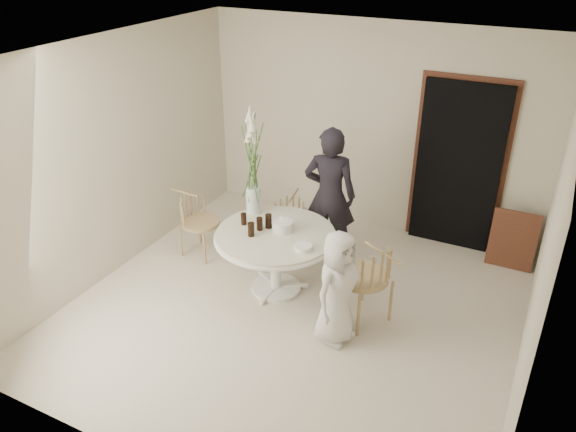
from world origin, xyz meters
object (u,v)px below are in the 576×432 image
at_px(girl, 330,196).
at_px(flower_vase, 252,164).
at_px(table, 276,242).
at_px(boy, 337,288).
at_px(chair_left, 193,214).
at_px(birthday_cake, 283,226).
at_px(chair_right, 372,274).
at_px(chair_far, 291,218).

height_order(girl, flower_vase, flower_vase).
distance_m(table, boy, 1.04).
distance_m(chair_left, boy, 2.35).
bearing_deg(chair_left, birthday_cake, -94.24).
distance_m(table, flower_vase, 0.90).
xyz_separation_m(table, chair_right, (1.14, -0.12, -0.01)).
bearing_deg(chair_far, boy, -57.97).
bearing_deg(chair_left, girl, -64.39).
distance_m(chair_far, girl, 0.58).
height_order(chair_far, boy, boy).
bearing_deg(girl, chair_right, 118.81).
bearing_deg(chair_far, birthday_cake, -80.38).
relative_size(chair_far, flower_vase, 0.61).
distance_m(girl, flower_vase, 1.03).
height_order(table, chair_right, chair_right).
bearing_deg(chair_left, chair_right, -95.15).
relative_size(boy, flower_vase, 0.94).
distance_m(chair_right, girl, 1.37).
bearing_deg(table, chair_left, 167.58).
distance_m(chair_right, flower_vase, 1.80).
height_order(chair_far, chair_right, chair_right).
xyz_separation_m(chair_right, girl, (-0.89, 1.01, 0.24)).
bearing_deg(chair_right, girl, -109.07).
xyz_separation_m(birthday_cake, flower_vase, (-0.49, 0.24, 0.55)).
bearing_deg(flower_vase, chair_left, -177.78).
relative_size(girl, boy, 1.42).
bearing_deg(chair_far, flower_vase, -128.82).
relative_size(chair_right, flower_vase, 0.74).
height_order(table, birthday_cake, birthday_cake).
height_order(chair_far, girl, girl).
distance_m(girl, boy, 1.54).
bearing_deg(table, chair_right, -6.16).
bearing_deg(flower_vase, boy, -30.20).
relative_size(table, birthday_cake, 5.76).
distance_m(chair_far, chair_right, 1.61).
height_order(chair_left, girl, girl).
distance_m(birthday_cake, flower_vase, 0.77).
height_order(chair_right, girl, girl).
xyz_separation_m(table, chair_far, (-0.20, 0.77, -0.12)).
height_order(chair_far, flower_vase, flower_vase).
height_order(boy, flower_vase, flower_vase).
bearing_deg(chair_right, chair_far, -94.07).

